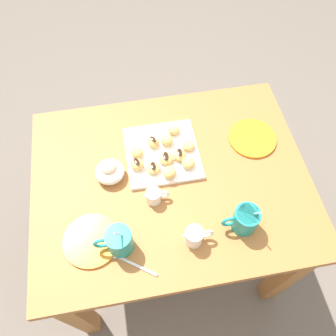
% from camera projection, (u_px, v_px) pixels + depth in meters
% --- Properties ---
extents(ground_plane, '(8.00, 8.00, 0.00)m').
position_uv_depth(ground_plane, '(170.00, 244.00, 1.89)').
color(ground_plane, '#665B51').
extents(dining_table, '(1.01, 0.79, 0.76)m').
position_uv_depth(dining_table, '(171.00, 195.00, 1.36)').
color(dining_table, '#A36633').
rests_on(dining_table, ground_plane).
extents(pastry_plate_square, '(0.27, 0.27, 0.02)m').
position_uv_depth(pastry_plate_square, '(162.00, 153.00, 1.29)').
color(pastry_plate_square, white).
rests_on(pastry_plate_square, dining_table).
extents(coffee_mug_teal_left, '(0.13, 0.09, 0.14)m').
position_uv_depth(coffee_mug_teal_left, '(245.00, 219.00, 1.10)').
color(coffee_mug_teal_left, teal).
rests_on(coffee_mug_teal_left, dining_table).
extents(coffee_mug_teal_right, '(0.13, 0.08, 0.15)m').
position_uv_depth(coffee_mug_teal_right, '(119.00, 241.00, 1.06)').
color(coffee_mug_teal_right, teal).
rests_on(coffee_mug_teal_right, dining_table).
extents(cream_pitcher_white, '(0.10, 0.06, 0.07)m').
position_uv_depth(cream_pitcher_white, '(195.00, 236.00, 1.09)').
color(cream_pitcher_white, white).
rests_on(cream_pitcher_white, dining_table).
extents(ice_cream_bowl, '(0.11, 0.11, 0.08)m').
position_uv_depth(ice_cream_bowl, '(110.00, 171.00, 1.22)').
color(ice_cream_bowl, white).
rests_on(ice_cream_bowl, dining_table).
extents(chocolate_sauce_pitcher, '(0.09, 0.05, 0.06)m').
position_uv_depth(chocolate_sauce_pitcher, '(154.00, 196.00, 1.17)').
color(chocolate_sauce_pitcher, white).
rests_on(chocolate_sauce_pitcher, dining_table).
extents(saucer_orange_left, '(0.19, 0.19, 0.01)m').
position_uv_depth(saucer_orange_left, '(252.00, 138.00, 1.33)').
color(saucer_orange_left, orange).
rests_on(saucer_orange_left, dining_table).
extents(saucer_orange_right, '(0.19, 0.19, 0.01)m').
position_uv_depth(saucer_orange_right, '(91.00, 240.00, 1.11)').
color(saucer_orange_right, orange).
rests_on(saucer_orange_right, dining_table).
extents(loose_spoon_near_saucer, '(0.14, 0.10, 0.01)m').
position_uv_depth(loose_spoon_near_saucer, '(128.00, 262.00, 1.08)').
color(loose_spoon_near_saucer, silver).
rests_on(loose_spoon_near_saucer, dining_table).
extents(beignet_0, '(0.06, 0.05, 0.03)m').
position_uv_depth(beignet_0, '(174.00, 130.00, 1.31)').
color(beignet_0, '#E5B260').
rests_on(beignet_0, pastry_plate_square).
extents(beignet_1, '(0.06, 0.06, 0.03)m').
position_uv_depth(beignet_1, '(188.00, 163.00, 1.23)').
color(beignet_1, '#E5B260').
rests_on(beignet_1, pastry_plate_square).
extents(beignet_2, '(0.07, 0.07, 0.04)m').
position_uv_depth(beignet_2, '(167.00, 140.00, 1.28)').
color(beignet_2, '#E5B260').
rests_on(beignet_2, pastry_plate_square).
extents(beignet_3, '(0.07, 0.07, 0.03)m').
position_uv_depth(beignet_3, '(153.00, 168.00, 1.23)').
color(beignet_3, '#E5B260').
rests_on(beignet_3, pastry_plate_square).
extents(chocolate_drizzle_3, '(0.02, 0.04, 0.00)m').
position_uv_depth(chocolate_drizzle_3, '(153.00, 166.00, 1.21)').
color(chocolate_drizzle_3, black).
rests_on(chocolate_drizzle_3, beignet_3).
extents(beignet_4, '(0.05, 0.06, 0.04)m').
position_uv_depth(beignet_4, '(153.00, 142.00, 1.28)').
color(beignet_4, '#E5B260').
rests_on(beignet_4, pastry_plate_square).
extents(chocolate_drizzle_4, '(0.03, 0.04, 0.00)m').
position_uv_depth(chocolate_drizzle_4, '(153.00, 139.00, 1.26)').
color(chocolate_drizzle_4, black).
rests_on(chocolate_drizzle_4, beignet_4).
extents(beignet_5, '(0.08, 0.08, 0.03)m').
position_uv_depth(beignet_5, '(166.00, 158.00, 1.25)').
color(beignet_5, '#E5B260').
rests_on(beignet_5, pastry_plate_square).
extents(chocolate_drizzle_5, '(0.02, 0.04, 0.00)m').
position_uv_depth(chocolate_drizzle_5, '(166.00, 156.00, 1.23)').
color(chocolate_drizzle_5, black).
rests_on(chocolate_drizzle_5, beignet_5).
extents(beignet_6, '(0.07, 0.07, 0.04)m').
position_uv_depth(beignet_6, '(137.00, 164.00, 1.23)').
color(beignet_6, '#E5B260').
rests_on(beignet_6, pastry_plate_square).
extents(chocolate_drizzle_6, '(0.03, 0.04, 0.00)m').
position_uv_depth(chocolate_drizzle_6, '(137.00, 162.00, 1.21)').
color(chocolate_drizzle_6, black).
rests_on(chocolate_drizzle_6, beignet_6).
extents(beignet_7, '(0.06, 0.06, 0.04)m').
position_uv_depth(beignet_7, '(169.00, 172.00, 1.21)').
color(beignet_7, '#E5B260').
rests_on(beignet_7, pastry_plate_square).
extents(beignet_8, '(0.06, 0.06, 0.03)m').
position_uv_depth(beignet_8, '(180.00, 155.00, 1.25)').
color(beignet_8, '#E5B260').
rests_on(beignet_8, pastry_plate_square).
extents(chocolate_drizzle_8, '(0.02, 0.04, 0.00)m').
position_uv_depth(chocolate_drizzle_8, '(180.00, 152.00, 1.24)').
color(chocolate_drizzle_8, black).
rests_on(chocolate_drizzle_8, beignet_8).
extents(beignet_9, '(0.07, 0.07, 0.03)m').
position_uv_depth(beignet_9, '(188.00, 145.00, 1.28)').
color(beignet_9, '#E5B260').
rests_on(beignet_9, pastry_plate_square).
extents(beignet_10, '(0.07, 0.06, 0.03)m').
position_uv_depth(beignet_10, '(137.00, 152.00, 1.26)').
color(beignet_10, '#E5B260').
rests_on(beignet_10, pastry_plate_square).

